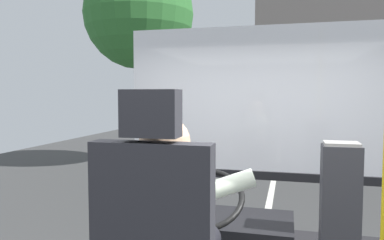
% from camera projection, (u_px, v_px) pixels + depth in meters
% --- Properties ---
extents(ground, '(18.00, 44.00, 0.06)m').
position_uv_depth(ground, '(277.00, 165.00, 10.68)').
color(ground, '#363636').
extents(bus_driver, '(0.74, 0.60, 0.75)m').
position_uv_depth(bus_driver, '(170.00, 223.00, 1.66)').
color(bus_driver, black).
rests_on(bus_driver, driver_seat).
extents(fare_box, '(0.24, 0.20, 0.99)m').
position_uv_depth(fare_box, '(339.00, 218.00, 2.43)').
color(fare_box, '#333338').
rests_on(fare_box, bus_floor).
extents(windshield_panel, '(2.50, 0.08, 1.48)m').
position_uv_depth(windshield_panel, '(254.00, 120.00, 3.63)').
color(windshield_panel, white).
extents(street_tree, '(3.03, 3.03, 5.72)m').
position_uv_depth(street_tree, '(139.00, 15.00, 10.42)').
color(street_tree, '#4C3828').
rests_on(street_tree, ground).
extents(shop_building, '(11.93, 4.35, 8.04)m').
position_uv_depth(shop_building, '(380.00, 53.00, 18.48)').
color(shop_building, gray).
rests_on(shop_building, ground).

